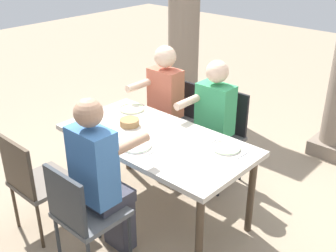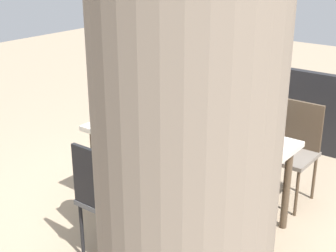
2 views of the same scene
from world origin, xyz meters
name	(u,v)px [view 2 (image 2 of 2)]	position (x,y,z in m)	size (l,w,h in m)	color
ground_plane	(186,215)	(0.00, 0.00, 0.00)	(16.00, 16.00, 0.00)	gray
dining_table	(187,142)	(0.00, 0.00, 0.68)	(1.65, 0.84, 0.76)	beige
chair_west_north	(181,226)	(-0.55, 0.84, 0.53)	(0.44, 0.44, 0.88)	#4F4F50
chair_west_south	(292,146)	(-0.55, -0.84, 0.51)	(0.44, 0.44, 0.90)	#6A6158
chair_mid_north	(109,195)	(0.07, 0.84, 0.54)	(0.44, 0.44, 0.92)	#4F4F50
chair_mid_south	(232,130)	(0.07, -0.84, 0.51)	(0.44, 0.44, 0.88)	#5B5E61
diner_woman_green	(222,116)	(0.07, -0.65, 0.71)	(0.35, 0.49, 1.34)	#3F3F4C
diner_man_white	(126,168)	(0.07, 0.66, 0.68)	(0.35, 0.49, 1.27)	#3F3F4C
diner_guest_third	(198,191)	(-0.56, 0.66, 0.70)	(0.35, 0.50, 1.30)	#3F3F4C
patio_railing	(289,107)	(0.00, -2.00, 0.45)	(4.05, 0.10, 0.90)	black
plate_0	(231,161)	(-0.56, 0.26, 0.77)	(0.24, 0.24, 0.02)	silver
fork_0	(250,167)	(-0.71, 0.26, 0.76)	(0.02, 0.17, 0.01)	silver
spoon_0	(213,156)	(-0.41, 0.26, 0.76)	(0.02, 0.17, 0.01)	silver
plate_1	(203,125)	(0.00, -0.23, 0.77)	(0.24, 0.24, 0.02)	white
fork_1	(218,129)	(-0.15, -0.23, 0.76)	(0.02, 0.17, 0.01)	silver
spoon_1	(188,121)	(0.15, -0.23, 0.76)	(0.02, 0.17, 0.01)	silver
plate_2	(119,125)	(0.55, 0.22, 0.77)	(0.23, 0.23, 0.02)	white
fork_2	(132,130)	(0.40, 0.22, 0.76)	(0.02, 0.17, 0.01)	silver
spoon_2	(106,122)	(0.70, 0.22, 0.76)	(0.02, 0.17, 0.01)	silver
bread_basket	(222,140)	(-0.33, 0.01, 0.79)	(0.17, 0.17, 0.06)	#9E7547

